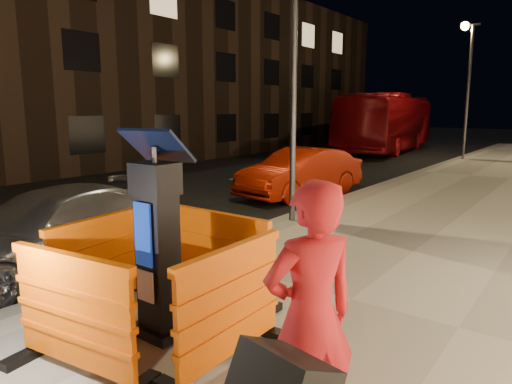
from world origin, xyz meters
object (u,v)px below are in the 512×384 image
Objects in this scene: barrier_back at (221,259)px; man at (310,318)px; car_silver at (55,268)px; barrier_front at (74,316)px; car_red at (300,196)px; parking_kiosk at (158,241)px; barrier_bldgside at (231,306)px; barrier_kerbside at (103,264)px; bus_doubledecker at (386,151)px.

man reaches higher than barrier_back.
man is (5.19, -1.10, 1.08)m from car_silver.
barrier_back is (0.00, 1.90, 0.00)m from barrier_front.
car_silver is (-3.17, 1.58, -0.71)m from barrier_front.
man is at bearing -49.73° from car_red.
parking_kiosk is 1.05m from barrier_bldgside.
man is at bearing -15.68° from parking_kiosk.
parking_kiosk is 1.07× the size of man.
barrier_kerbside is 1.90m from barrier_bldgside.
car_red is 15.58m from bus_doubledecker.
car_silver is (-3.17, -0.32, -0.71)m from barrier_back.
man reaches higher than barrier_front.
barrier_front is at bearing 134.28° from barrier_bldgside.
barrier_bldgside is 24.52m from bus_doubledecker.
barrier_bldgside is at bearing -94.72° from barrier_kerbside.
man reaches higher than bus_doubledecker.
barrier_back reaches higher than car_silver.
parking_kiosk is 24.26m from bus_doubledecker.
barrier_kerbside is 1.00× the size of barrier_bldgside.
barrier_front is 1.00× the size of barrier_bldgside.
parking_kiosk is 1.40× the size of barrier_back.
parking_kiosk is at bearing -18.22° from car_silver.
barrier_front is 0.12× the size of bus_doubledecker.
parking_kiosk is 1.05m from barrier_front.
car_silver is (-2.22, 0.63, -0.71)m from barrier_kerbside.
barrier_front is 1.00× the size of barrier_back.
barrier_back is 0.34× the size of car_silver.
barrier_bldgside is (1.90, 0.00, 0.00)m from barrier_kerbside.
barrier_kerbside is 0.34× the size of car_silver.
barrier_kerbside is at bearing -134.72° from barrier_back.
bus_doubledecker is (-3.34, 22.71, 0.00)m from car_silver.
man is at bearing -18.86° from car_silver.
barrier_bldgside is 0.77× the size of man.
parking_kiosk is at bearing -59.49° from car_red.
parking_kiosk is at bearing -72.24° from man.
man is at bearing -103.61° from barrier_kerbside.
barrier_front and barrier_kerbside have the same top height.
bus_doubledecker reaches higher than barrier_kerbside.
barrier_back and barrier_kerbside have the same top height.
barrier_back is 2.49m from man.
bus_doubledecker is (-5.57, 23.34, -0.71)m from barrier_kerbside.
barrier_back is 0.12× the size of bus_doubledecker.
barrier_back is 7.89m from car_red.
man is (8.54, -23.81, 1.08)m from bus_doubledecker.
parking_kiosk is 8.81m from car_red.
car_red is (-2.28, 8.11, -0.71)m from barrier_kerbside.
barrier_back is at bearing -56.93° from car_red.
parking_kiosk is 1.40× the size of barrier_front.
car_silver is at bearing 80.54° from barrier_bldgside.
parking_kiosk is at bearing 82.28° from barrier_front.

